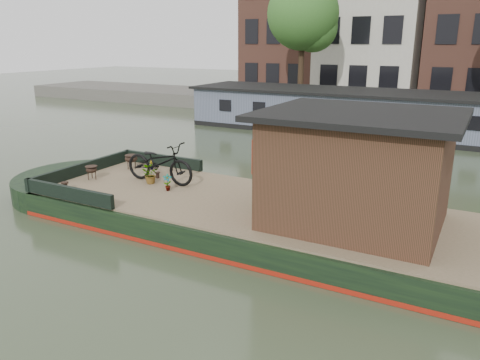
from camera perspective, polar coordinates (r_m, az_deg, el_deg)
The scene contains 18 objects.
ground at distance 11.53m, azimuth 2.81°, elevation -6.19°, with size 120.00×120.00×0.00m, color #303924.
houseboat_hull at distance 12.02m, azimuth -2.92°, elevation -3.82°, with size 14.01×4.02×0.60m.
houseboat_deck at distance 11.30m, azimuth 2.85°, elevation -3.26°, with size 11.80×3.80×0.05m, color #7B634C.
bow_bulwark at distance 14.07m, azimuth -16.08°, elevation 0.94°, with size 3.00×4.00×0.35m.
cabin at distance 10.23m, azimuth 14.07°, elevation 1.48°, with size 4.00×3.50×2.42m.
bicycle at distance 13.17m, azimuth -9.78°, elevation 2.12°, with size 0.77×2.19×1.15m, color black.
potted_plant_a at distance 12.49m, azimuth -8.85°, elevation -0.30°, with size 0.24×0.16×0.45m, color maroon.
potted_plant_b at distance 14.72m, azimuth -10.76°, elevation 1.84°, with size 0.16×0.13×0.29m, color brown.
potted_plant_c at distance 13.20m, azimuth -10.98°, elevation 0.62°, with size 0.45×0.39×0.50m, color brown.
potted_plant_d at distance 12.27m, azimuth 6.38°, elevation -0.10°, with size 0.34×0.34×0.62m, color maroon.
brazier_front at distance 14.04m, azimuth -17.63°, elevation 0.86°, with size 0.36×0.36×0.39m, color black, non-canonical shape.
brazier_rear at distance 14.90m, azimuth -13.11°, elevation 2.18°, with size 0.41×0.41×0.44m, color black, non-canonical shape.
bollard_port at distance 13.74m, azimuth -10.02°, elevation 0.60°, with size 0.15×0.15×0.18m, color black.
bollard_stbd at distance 13.28m, azimuth -20.55°, elevation -0.69°, with size 0.19×0.19×0.22m, color black.
dinghy at distance 22.59m, azimuth 5.36°, elevation 5.82°, with size 1.99×2.79×0.58m, color black.
far_houseboat at distance 24.30m, azimuth 17.42°, elevation 7.52°, with size 20.40×4.40×2.11m.
quay at distance 30.72m, azimuth 19.79°, elevation 8.05°, with size 60.00×6.00×0.90m, color #47443F.
tree_left at distance 30.73m, azimuth 7.97°, elevation 19.04°, with size 4.40×4.40×7.40m.
Camera 1 is at (4.55, -9.62, 4.44)m, focal length 35.00 mm.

